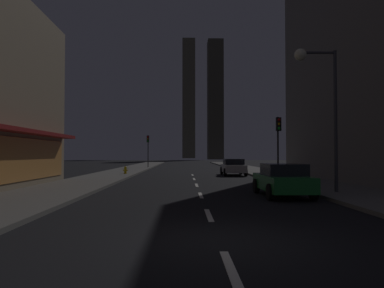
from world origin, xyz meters
name	(u,v)px	position (x,y,z in m)	size (l,w,h in m)	color
ground_plane	(191,171)	(0.00, 32.00, -0.05)	(78.00, 136.00, 0.10)	black
sidewalk_right	(253,170)	(7.00, 32.00, 0.07)	(4.00, 76.00, 0.15)	#605E59
sidewalk_left	(128,170)	(-7.00, 32.00, 0.07)	(4.00, 76.00, 0.15)	#605E59
lane_marking_center	(198,190)	(0.00, 11.00, 0.01)	(0.16, 28.20, 0.01)	silver
skyscraper_distant_tall	(189,99)	(1.44, 156.34, 27.34)	(5.82, 8.79, 54.68)	#4F4B3B
skyscraper_distant_mid	(215,100)	(10.35, 117.57, 21.05)	(5.42, 6.49, 42.09)	#3D3A2E
car_parked_near	(283,180)	(3.60, 7.92, 0.74)	(1.98, 4.24, 1.45)	#1E722D
car_parked_far	(233,167)	(3.60, 23.63, 0.74)	(1.98, 4.24, 1.45)	silver
fire_hydrant_far_left	(125,170)	(-5.90, 23.62, 0.45)	(0.42, 0.30, 0.65)	gold
traffic_light_near_right	(278,134)	(5.50, 15.65, 3.19)	(0.32, 0.48, 4.20)	#2D2D2D
traffic_light_far_left	(148,144)	(-5.50, 39.20, 3.19)	(0.32, 0.48, 4.20)	#2D2D2D
street_lamp_right	(317,85)	(5.38, 8.39, 5.07)	(1.96, 0.56, 6.58)	#38383D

